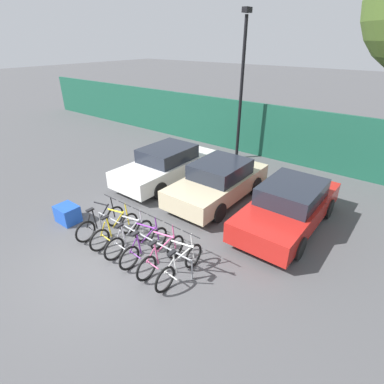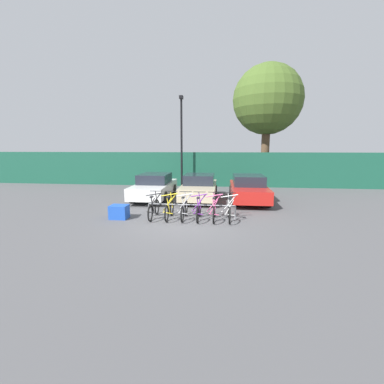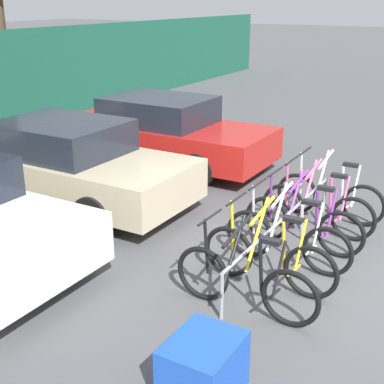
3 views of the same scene
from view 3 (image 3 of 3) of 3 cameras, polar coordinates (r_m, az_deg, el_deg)
ground_plane at (r=7.00m, az=14.08°, el=-8.51°), size 120.00×120.00×0.00m
bike_rack at (r=7.18m, az=9.82°, el=-3.14°), size 3.60×0.04×0.57m
bicycle_black at (r=5.90m, az=5.64°, el=-9.49°), size 0.68×1.71×1.05m
bicycle_yellow at (r=6.43m, az=8.13°, el=-6.97°), size 0.68×1.71×1.05m
bicycle_silver at (r=6.94m, az=10.11°, el=-4.95°), size 0.68×1.71×1.05m
bicycle_purple at (r=7.45m, az=11.73°, el=-3.27°), size 0.68×1.71×1.05m
bicycle_pink at (r=7.99m, az=13.20°, el=-1.75°), size 0.68×1.71×1.05m
bicycle_white at (r=8.53m, az=14.45°, el=-0.45°), size 0.68×1.71×1.05m
car_beige at (r=9.05m, az=-13.15°, el=2.95°), size 1.91×4.25×1.40m
car_red at (r=10.96m, az=-3.12°, el=6.43°), size 1.91×4.44×1.40m
cargo_crate at (r=4.84m, az=1.21°, el=-18.29°), size 0.70×0.56×0.55m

